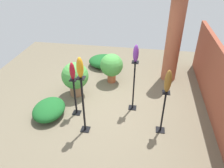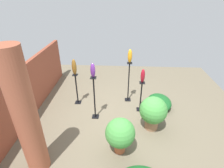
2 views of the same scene
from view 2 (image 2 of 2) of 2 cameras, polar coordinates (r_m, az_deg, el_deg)
ground_plane at (r=5.37m, az=1.68°, el=-10.79°), size 8.00×8.00×0.00m
brick_wall_back at (r=5.59m, az=-26.00°, el=-2.47°), size 5.60×0.12×1.58m
brick_pillar at (r=3.61m, az=-26.32°, el=-9.68°), size 0.44×0.44×2.70m
pedestal_ruby at (r=5.48m, az=9.35°, el=-4.50°), size 0.20×0.20×0.99m
pedestal_amber at (r=5.81m, az=5.41°, el=0.07°), size 0.20×0.20×1.38m
pedestal_violet at (r=5.04m, az=-5.72°, el=-5.18°), size 0.20×0.20×1.33m
pedestal_bronze at (r=5.84m, az=-11.41°, el=-2.08°), size 0.20×0.20×1.05m
art_vase_ruby at (r=5.11m, az=10.01°, el=2.60°), size 0.13×0.13×0.43m
art_vase_amber at (r=5.42m, az=5.88°, el=9.05°), size 0.15×0.14×0.44m
art_vase_violet at (r=4.59m, az=-6.27°, el=4.45°), size 0.13×0.13×0.42m
art_vase_bronze at (r=5.47m, az=-12.24°, el=5.42°), size 0.14×0.14×0.52m
potted_plant_near_pillar at (r=4.80m, az=13.29°, el=-8.70°), size 0.73×0.73×0.96m
potted_plant_front_right at (r=4.08m, az=2.67°, el=-15.88°), size 0.68×0.68×0.91m
foliage_bed_east at (r=5.88m, az=15.15°, el=-5.76°), size 0.94×0.76×0.36m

